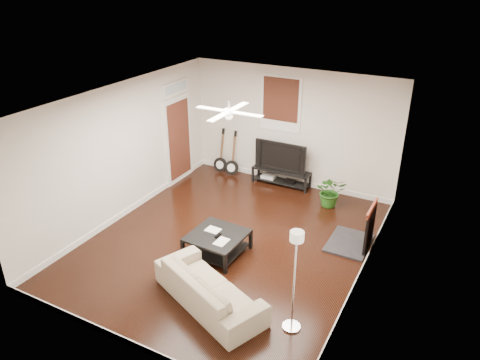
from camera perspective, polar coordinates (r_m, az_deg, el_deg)
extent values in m
cube|color=black|center=(8.87, -1.22, -7.71)|extent=(5.00, 6.00, 0.01)
cube|color=white|center=(7.71, -1.41, 10.01)|extent=(5.00, 6.00, 0.01)
cube|color=silver|center=(10.73, 6.55, 6.48)|extent=(5.00, 0.01, 2.80)
cube|color=silver|center=(6.10, -15.35, -10.01)|extent=(5.00, 0.01, 2.80)
cube|color=silver|center=(9.57, -14.53, 3.45)|extent=(0.01, 6.00, 2.80)
cube|color=silver|center=(7.43, 15.83, -3.29)|extent=(0.01, 6.00, 2.80)
cube|color=#B35639|center=(8.32, 17.35, -0.31)|extent=(0.02, 2.20, 2.80)
cube|color=black|center=(8.79, 14.73, -5.46)|extent=(0.80, 1.10, 0.92)
cube|color=#35170E|center=(10.64, 5.12, 9.49)|extent=(1.00, 0.06, 1.30)
cube|color=white|center=(10.97, -7.76, 6.02)|extent=(0.08, 1.00, 2.50)
cube|color=black|center=(11.03, 5.17, 0.35)|extent=(1.41, 0.38, 0.40)
imported|color=black|center=(10.82, 5.33, 3.10)|extent=(1.27, 0.17, 0.73)
cube|color=black|center=(8.45, -2.86, -7.98)|extent=(1.00, 1.00, 0.40)
imported|color=#BBA68C|center=(7.28, -3.91, -13.31)|extent=(2.18, 1.53, 0.59)
imported|color=#225A19|center=(10.15, 11.31, -1.38)|extent=(0.82, 0.78, 0.72)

